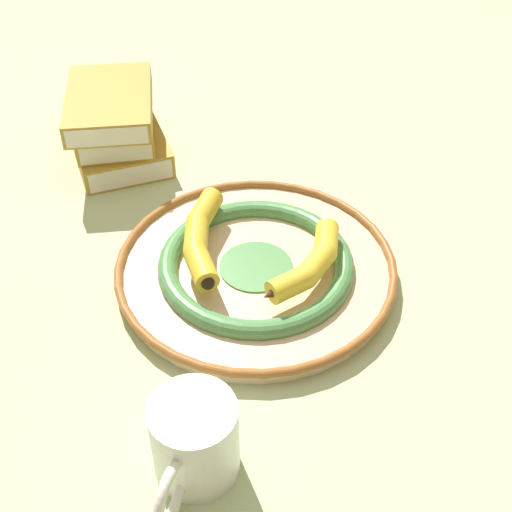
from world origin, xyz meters
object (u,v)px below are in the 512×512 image
Objects in this scene: book_stack at (115,127)px; coffee_mug at (194,441)px; decorative_bowl at (256,268)px; banana_a at (201,235)px; banana_b at (310,264)px.

coffee_mug is (0.02, -0.60, -0.01)m from book_stack.
coffee_mug is (-0.13, -0.27, 0.03)m from decorative_bowl.
coffee_mug is at bearing -116.06° from decorative_bowl.
banana_a is 1.50× the size of coffee_mug.
decorative_bowl is 2.86× the size of coffee_mug.
decorative_bowl is 2.74× the size of banana_b.
banana_b is (0.12, -0.09, -0.00)m from banana_a.
coffee_mug reaches higher than banana_a.
decorative_bowl is at bearing 69.90° from banana_a.
book_stack is at bearing 114.51° from decorative_bowl.
decorative_bowl is 0.09m from banana_a.
banana_b is at bearing 170.78° from coffee_mug.
banana_a reaches higher than decorative_bowl.
decorative_bowl is 1.90× the size of banana_a.
coffee_mug reaches higher than banana_b.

